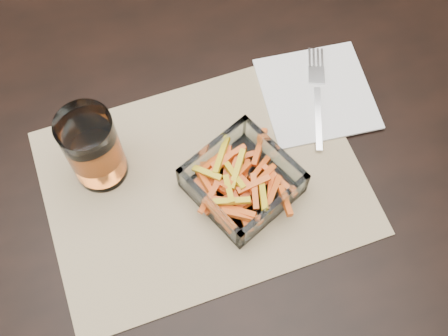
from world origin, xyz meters
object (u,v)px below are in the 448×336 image
at_px(glass_bowl, 242,182).
at_px(tumbler, 94,150).
at_px(dining_table, 222,147).
at_px(fork, 317,93).

xyz_separation_m(glass_bowl, tumbler, (-0.19, 0.09, 0.04)).
bearing_deg(dining_table, glass_bowl, -92.95).
distance_m(glass_bowl, tumbler, 0.21).
distance_m(dining_table, tumbler, 0.25).
distance_m(glass_bowl, fork, 0.20).
xyz_separation_m(dining_table, fork, (0.15, -0.00, 0.10)).
xyz_separation_m(glass_bowl, fork, (0.16, 0.11, -0.02)).
bearing_deg(tumbler, dining_table, 8.21).
bearing_deg(glass_bowl, tumbler, 154.25).
bearing_deg(tumbler, glass_bowl, -25.75).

